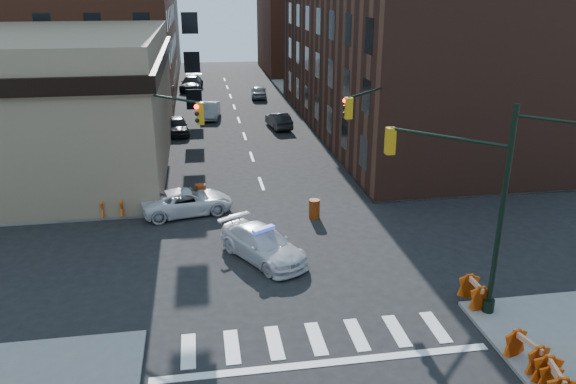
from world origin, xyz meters
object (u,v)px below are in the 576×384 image
object	(u,v)px
pedestrian_a	(130,196)
pedestrian_b	(95,199)
police_car	(263,244)
barricade_nw_a	(110,197)
barrel_bank	(201,194)
parked_car_wfar	(210,111)
barrel_road	(314,209)
parked_car_wnear	(177,125)
parked_car_enear	(279,120)
pickup	(187,202)
barricade_se_a	(474,292)

from	to	relation	value
pedestrian_a	pedestrian_b	xyz separation A→B (m)	(-1.84, 0.00, -0.07)
police_car	pedestrian_b	xyz separation A→B (m)	(-8.34, 6.29, 0.33)
pedestrian_a	barricade_nw_a	distance (m)	1.87
police_car	barricade_nw_a	size ratio (longest dim) A/B	3.85
barrel_bank	barricade_nw_a	size ratio (longest dim) A/B	0.87
police_car	parked_car_wfar	world-z (taller)	parked_car_wfar
parked_car_wfar	barrel_road	size ratio (longest dim) A/B	4.29
parked_car_wfar	barrel_road	bearing A→B (deg)	-72.10
pedestrian_b	barrel_road	distance (m)	11.81
barricade_nw_a	parked_car_wnear	bearing A→B (deg)	91.60
police_car	barricade_nw_a	xyz separation A→B (m)	(-7.74, 7.60, -0.09)
police_car	barrel_bank	world-z (taller)	police_car
pedestrian_b	barrel_bank	distance (m)	5.78
police_car	parked_car_enear	world-z (taller)	police_car
pedestrian_a	barrel_bank	bearing A→B (deg)	36.73
barrel_bank	barrel_road	bearing A→B (deg)	-28.07
parked_car_wnear	pedestrian_b	world-z (taller)	pedestrian_b
parked_car_wnear	pedestrian_b	bearing A→B (deg)	-108.14
police_car	pickup	bearing A→B (deg)	89.75
parked_car_wnear	pickup	bearing A→B (deg)	-92.54
police_car	parked_car_enear	bearing A→B (deg)	50.26
pickup	parked_car_wfar	xyz separation A→B (m)	(2.00, 23.37, 0.05)
pickup	barricade_nw_a	bearing A→B (deg)	58.79
pickup	pedestrian_b	distance (m)	4.90
parked_car_wnear	barricade_nw_a	xyz separation A→B (m)	(-3.35, -16.36, -0.10)
parked_car_wnear	pedestrian_a	distance (m)	17.79
barricade_se_a	police_car	bearing A→B (deg)	54.74
parked_car_enear	barricade_nw_a	bearing A→B (deg)	46.78
parked_car_wfar	barrel_bank	xyz separation A→B (m)	(-1.27, -21.92, -0.17)
barrel_road	pedestrian_b	bearing A→B (deg)	170.47
police_car	barrel_bank	distance (m)	8.02
pickup	barricade_nw_a	xyz separation A→B (m)	(-4.29, 1.50, -0.05)
pedestrian_b	barricade_nw_a	bearing A→B (deg)	75.73
parked_car_wfar	barricade_nw_a	distance (m)	22.76
parked_car_wfar	barrel_road	xyz separation A→B (m)	(4.75, -25.13, -0.21)
parked_car_enear	barricade_se_a	size ratio (longest dim) A/B	3.19
police_car	parked_car_enear	size ratio (longest dim) A/B	1.20
pedestrian_a	barricade_nw_a	world-z (taller)	pedestrian_a
parked_car_wnear	barrel_bank	bearing A→B (deg)	-89.73
pedestrian_b	barricade_nw_a	size ratio (longest dim) A/B	1.39
police_car	pickup	xyz separation A→B (m)	(-3.45, 6.09, -0.03)
parked_car_wnear	parked_car_wfar	xyz separation A→B (m)	(2.94, 5.51, 0.00)
parked_car_wnear	barrel_road	distance (m)	21.07
parked_car_wnear	parked_car_wfar	bearing A→B (deg)	56.40
barrel_bank	pickup	bearing A→B (deg)	-116.73
barricade_nw_a	parked_car_enear	bearing A→B (deg)	67.90
barricade_se_a	barricade_nw_a	size ratio (longest dim) A/B	1.00
parked_car_wnear	pedestrian_a	world-z (taller)	pedestrian_a
pedestrian_a	barrel_road	world-z (taller)	pedestrian_a
pickup	pedestrian_a	xyz separation A→B (m)	(-3.04, 0.20, 0.43)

